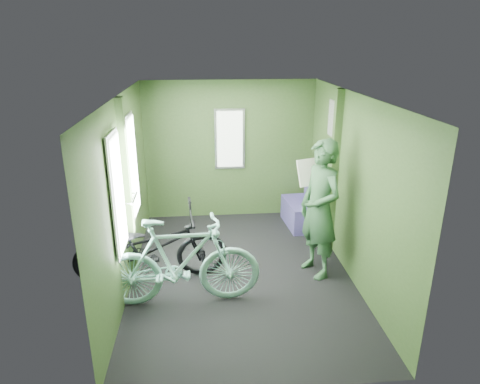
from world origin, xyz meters
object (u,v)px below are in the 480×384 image
object	(u,v)px
bench_seat	(302,211)
bicycle_black	(154,282)
passenger	(320,209)
waste_box	(320,218)
bicycle_mint	(183,303)

from	to	relation	value
bench_seat	bicycle_black	bearing A→B (deg)	-150.01
passenger	waste_box	distance (m)	1.04
waste_box	bicycle_black	bearing A→B (deg)	-159.10
bicycle_mint	passenger	world-z (taller)	passenger
waste_box	bench_seat	world-z (taller)	bench_seat
bicycle_mint	waste_box	world-z (taller)	waste_box
bicycle_black	bench_seat	xyz separation A→B (m)	(2.26, 1.56, 0.25)
bench_seat	bicycle_mint	bearing A→B (deg)	-136.89
bicycle_mint	passenger	bearing A→B (deg)	-73.90
bicycle_black	bicycle_mint	bearing A→B (deg)	-148.86
passenger	bicycle_mint	bearing A→B (deg)	-93.88
passenger	bench_seat	size ratio (longest dim) A/B	2.08
bicycle_mint	waste_box	distance (m)	2.48
passenger	waste_box	bearing A→B (deg)	140.81
waste_box	bench_seat	bearing A→B (deg)	100.16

